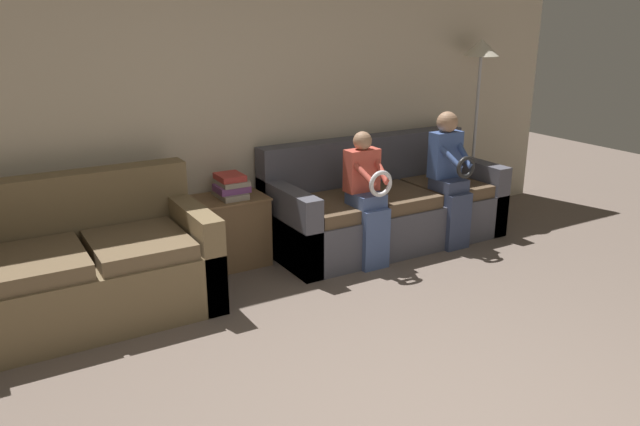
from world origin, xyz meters
The scene contains 8 objects.
wall_back centered at (0.00, 3.28, 1.27)m, with size 7.68×0.06×2.55m.
couch_main centered at (1.47, 2.81, 0.33)m, with size 2.20×0.91×0.94m.
couch_side centered at (-1.20, 2.66, 0.34)m, with size 1.69×0.96×0.96m.
child_left_seated centered at (1.02, 2.42, 0.62)m, with size 0.29×0.37×1.13m.
child_right_seated centered at (1.92, 2.43, 0.68)m, with size 0.30×0.38×1.22m.
side_shelf centered at (0.04, 3.01, 0.30)m, with size 0.56×0.46×0.59m.
book_stack centered at (0.05, 3.00, 0.68)m, with size 0.26×0.32×0.19m.
floor_lamp centered at (2.75, 3.01, 1.53)m, with size 0.35×0.35×1.80m.
Camera 1 is at (-1.83, -1.64, 2.06)m, focal length 35.00 mm.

